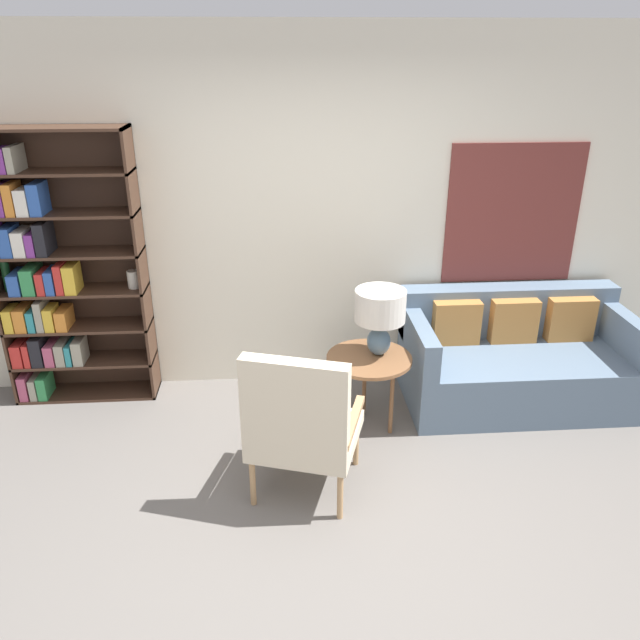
% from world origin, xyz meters
% --- Properties ---
extents(ground_plane, '(14.00, 14.00, 0.00)m').
position_xyz_m(ground_plane, '(0.00, 0.00, 0.00)').
color(ground_plane, '#66605B').
extents(wall_back, '(6.40, 0.08, 2.70)m').
position_xyz_m(wall_back, '(0.03, 2.03, 1.35)').
color(wall_back, silver).
rests_on(wall_back, ground_plane).
extents(bookshelf, '(1.05, 0.30, 2.04)m').
position_xyz_m(bookshelf, '(-1.87, 1.85, 1.01)').
color(bookshelf, '#422B1E').
rests_on(bookshelf, ground_plane).
extents(armchair, '(0.76, 0.76, 0.99)m').
position_xyz_m(armchair, '(-0.12, 0.49, 0.53)').
color(armchair, tan).
rests_on(armchair, ground_plane).
extents(couch, '(1.69, 0.88, 0.81)m').
position_xyz_m(couch, '(1.57, 1.57, 0.32)').
color(couch, slate).
rests_on(couch, ground_plane).
extents(side_table, '(0.59, 0.59, 0.56)m').
position_xyz_m(side_table, '(0.38, 1.22, 0.51)').
color(side_table, brown).
rests_on(side_table, ground_plane).
extents(table_lamp, '(0.35, 0.35, 0.47)m').
position_xyz_m(table_lamp, '(0.45, 1.26, 0.88)').
color(table_lamp, slate).
rests_on(table_lamp, side_table).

